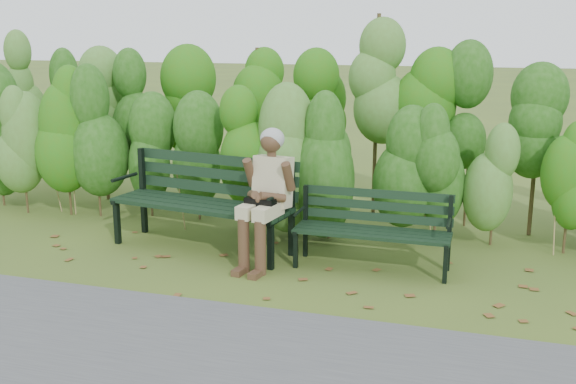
# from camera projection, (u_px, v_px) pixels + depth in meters

# --- Properties ---
(ground) EXTENTS (80.00, 80.00, 0.00)m
(ground) POSITION_uv_depth(u_px,v_px,m) (278.00, 271.00, 6.86)
(ground) COLOR #475924
(footpath) EXTENTS (60.00, 2.50, 0.01)m
(footpath) POSITION_uv_depth(u_px,v_px,m) (184.00, 373.00, 4.81)
(footpath) COLOR #474749
(footpath) RESTS_ON ground
(hedge_band) EXTENTS (11.04, 1.67, 2.42)m
(hedge_band) POSITION_uv_depth(u_px,v_px,m) (324.00, 124.00, 8.29)
(hedge_band) COLOR #47381E
(hedge_band) RESTS_ON ground
(leaf_litter) EXTENTS (5.79, 2.24, 0.01)m
(leaf_litter) POSITION_uv_depth(u_px,v_px,m) (328.00, 275.00, 6.74)
(leaf_litter) COLOR brown
(leaf_litter) RESTS_ON ground
(bench_left) EXTENTS (2.15, 0.98, 1.03)m
(bench_left) POSITION_uv_depth(u_px,v_px,m) (206.00, 194.00, 7.50)
(bench_left) COLOR black
(bench_left) RESTS_ON ground
(bench_right) EXTENTS (1.58, 0.52, 0.79)m
(bench_right) POSITION_uv_depth(u_px,v_px,m) (374.00, 223.00, 6.89)
(bench_right) COLOR black
(bench_right) RESTS_ON ground
(seated_woman) EXTENTS (0.57, 0.83, 1.42)m
(seated_woman) POSITION_uv_depth(u_px,v_px,m) (266.00, 188.00, 6.90)
(seated_woman) COLOR beige
(seated_woman) RESTS_ON ground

